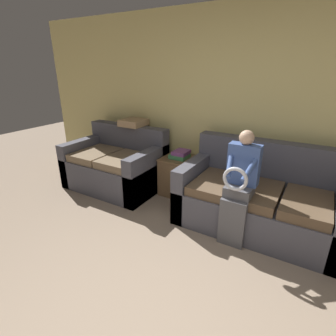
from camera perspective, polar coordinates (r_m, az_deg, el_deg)
The scene contains 7 objects.
wall_back at distance 3.60m, azimuth 19.46°, elevation 11.55°, with size 7.65×0.06×2.55m.
couch_main at distance 3.32m, azimuth 19.18°, elevation -6.48°, with size 1.82×0.98×0.97m.
couch_side at distance 4.22m, azimuth -11.18°, elevation 0.43°, with size 1.43×0.96×0.93m.
child_left_seated at distance 2.83m, azimuth 15.26°, elevation -3.57°, with size 0.33×0.37×1.22m.
side_shelf at distance 3.92m, azimuth 2.55°, elevation -1.57°, with size 0.50×0.51×0.56m.
book_stack at distance 3.81m, azimuth 2.68°, elevation 2.97°, with size 0.24×0.25×0.11m.
throw_pillow at distance 4.21m, azimuth -7.53°, elevation 9.79°, with size 0.36×0.36×0.10m.
Camera 1 is at (0.71, -0.82, 1.83)m, focal length 28.00 mm.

